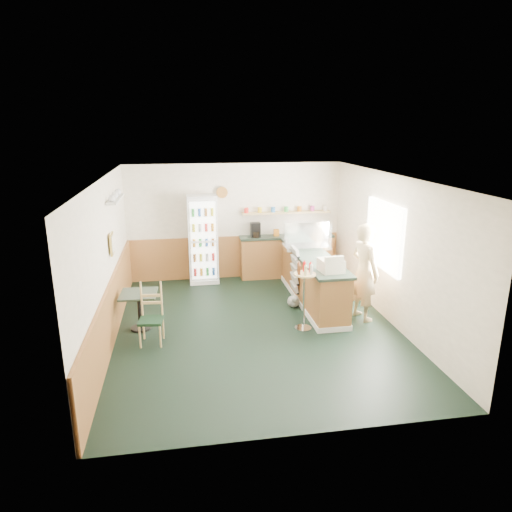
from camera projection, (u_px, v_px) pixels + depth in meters
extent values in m
plane|color=black|center=(256.00, 328.00, 8.23)|extent=(6.00, 6.00, 0.00)
cube|color=white|center=(235.00, 221.00, 10.71)|extent=(5.00, 0.02, 2.70)
cube|color=white|center=(105.00, 263.00, 7.46)|extent=(0.02, 6.00, 2.70)
cube|color=white|center=(393.00, 250.00, 8.26)|extent=(0.02, 6.00, 2.70)
cube|color=silver|center=(256.00, 177.00, 7.48)|extent=(5.00, 6.00, 0.02)
cube|color=#9F6433|center=(236.00, 257.00, 10.91)|extent=(4.98, 0.05, 1.00)
cube|color=#9F6433|center=(112.00, 311.00, 7.71)|extent=(0.05, 5.98, 1.00)
cube|color=white|center=(384.00, 236.00, 8.48)|extent=(0.06, 1.45, 1.25)
cube|color=gold|center=(112.00, 244.00, 7.89)|extent=(0.03, 0.32, 0.38)
cube|color=silver|center=(115.00, 199.00, 8.18)|extent=(0.18, 1.20, 0.03)
cylinder|color=#A26728|center=(222.00, 192.00, 10.41)|extent=(0.26, 0.04, 0.26)
cube|color=#9F6433|center=(312.00, 280.00, 9.33)|extent=(0.60, 2.95, 0.95)
cube|color=silver|center=(312.00, 299.00, 9.45)|extent=(0.64, 2.97, 0.10)
cube|color=#29382D|center=(313.00, 256.00, 9.19)|extent=(0.68, 3.01, 0.05)
cube|color=#9F6433|center=(286.00, 257.00, 10.95)|extent=(2.20, 0.38, 0.95)
cube|color=#29382D|center=(287.00, 237.00, 10.80)|extent=(2.24, 0.42, 0.05)
cube|color=#DAB975|center=(286.00, 212.00, 10.72)|extent=(2.10, 0.22, 0.04)
cube|color=black|center=(255.00, 230.00, 10.63)|extent=(0.22, 0.18, 0.34)
cylinder|color=#B2664C|center=(246.00, 210.00, 10.55)|extent=(0.10, 0.10, 0.12)
cylinder|color=#B2664C|center=(260.00, 210.00, 10.60)|extent=(0.10, 0.10, 0.12)
cylinder|color=#B2664C|center=(273.00, 210.00, 10.65)|extent=(0.10, 0.10, 0.12)
cylinder|color=#B2664C|center=(286.00, 209.00, 10.70)|extent=(0.10, 0.10, 0.12)
cylinder|color=#B2664C|center=(299.00, 209.00, 10.75)|extent=(0.10, 0.10, 0.12)
cylinder|color=#B2664C|center=(312.00, 208.00, 10.80)|extent=(0.10, 0.10, 0.12)
cylinder|color=#B2664C|center=(325.00, 208.00, 10.85)|extent=(0.10, 0.10, 0.12)
cube|color=white|center=(203.00, 239.00, 10.47)|extent=(0.67, 0.47, 2.02)
cube|color=white|center=(203.00, 241.00, 10.25)|extent=(0.56, 0.02, 1.79)
cube|color=silver|center=(204.00, 242.00, 10.18)|extent=(0.60, 0.02, 1.85)
cube|color=silver|center=(306.00, 247.00, 9.69)|extent=(0.96, 0.50, 0.07)
cube|color=silver|center=(307.00, 234.00, 9.61)|extent=(0.94, 0.48, 0.48)
cube|color=beige|center=(331.00, 265.00, 8.13)|extent=(0.43, 0.44, 0.22)
imported|color=tan|center=(364.00, 272.00, 8.41)|extent=(0.60, 0.72, 1.84)
cylinder|color=silver|center=(303.00, 328.00, 8.21)|extent=(0.30, 0.30, 0.02)
cylinder|color=silver|center=(304.00, 302.00, 8.07)|extent=(0.04, 0.04, 1.02)
cylinder|color=#DAB975|center=(305.00, 274.00, 7.93)|extent=(0.39, 0.39, 0.03)
cylinder|color=red|center=(311.00, 268.00, 7.96)|extent=(0.05, 0.05, 0.17)
cylinder|color=red|center=(304.00, 267.00, 8.02)|extent=(0.05, 0.05, 0.17)
cylinder|color=red|center=(299.00, 268.00, 7.96)|extent=(0.05, 0.05, 0.17)
cylinder|color=red|center=(299.00, 270.00, 7.85)|extent=(0.05, 0.05, 0.17)
cylinder|color=red|center=(306.00, 271.00, 7.79)|extent=(0.05, 0.05, 0.17)
cylinder|color=red|center=(311.00, 270.00, 7.85)|extent=(0.05, 0.05, 0.17)
cube|color=black|center=(295.00, 290.00, 9.42)|extent=(0.05, 0.47, 0.03)
cube|color=beige|center=(294.00, 287.00, 9.40)|extent=(0.09, 0.43, 0.16)
cube|color=black|center=(295.00, 281.00, 9.37)|extent=(0.05, 0.47, 0.03)
cube|color=beige|center=(294.00, 278.00, 9.34)|extent=(0.09, 0.43, 0.16)
cube|color=black|center=(296.00, 272.00, 9.31)|extent=(0.05, 0.47, 0.03)
cube|color=beige|center=(295.00, 269.00, 9.29)|extent=(0.09, 0.43, 0.16)
cube|color=black|center=(296.00, 263.00, 9.26)|extent=(0.05, 0.47, 0.03)
cube|color=beige|center=(295.00, 260.00, 9.24)|extent=(0.09, 0.43, 0.16)
cube|color=black|center=(296.00, 254.00, 9.21)|extent=(0.05, 0.47, 0.03)
cube|color=beige|center=(295.00, 251.00, 9.18)|extent=(0.09, 0.43, 0.16)
cylinder|color=black|center=(141.00, 328.00, 8.20)|extent=(0.36, 0.36, 0.04)
cylinder|color=black|center=(140.00, 311.00, 8.11)|extent=(0.07, 0.07, 0.63)
cube|color=#29382D|center=(138.00, 294.00, 8.02)|extent=(0.66, 0.66, 0.04)
cube|color=black|center=(151.00, 321.00, 7.55)|extent=(0.42, 0.42, 0.05)
cylinder|color=#DAB975|center=(141.00, 337.00, 7.43)|extent=(0.03, 0.03, 0.40)
cylinder|color=#DAB975|center=(162.00, 336.00, 7.48)|extent=(0.03, 0.03, 0.40)
cylinder|color=#DAB975|center=(142.00, 329.00, 7.74)|extent=(0.03, 0.03, 0.40)
cylinder|color=#DAB975|center=(162.00, 327.00, 7.79)|extent=(0.03, 0.03, 0.40)
cube|color=#DAB975|center=(150.00, 299.00, 7.63)|extent=(0.35, 0.07, 0.62)
sphere|color=gray|center=(293.00, 301.00, 9.15)|extent=(0.24, 0.24, 0.24)
sphere|color=gray|center=(295.00, 299.00, 9.01)|extent=(0.14, 0.14, 0.14)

